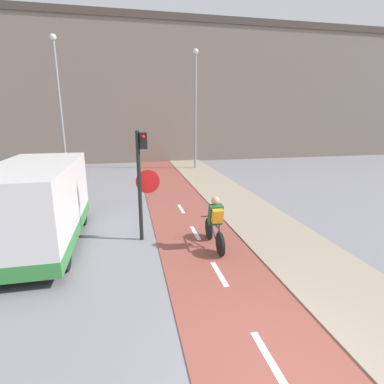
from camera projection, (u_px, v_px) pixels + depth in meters
The scene contains 6 objects.
building_row_background at pixel (149, 93), 24.30m from camera, with size 60.00×5.20×10.51m.
traffic_light_pole at pixel (142, 174), 8.31m from camera, with size 0.67×0.25×3.14m.
street_lamp_far at pixel (59, 94), 17.38m from camera, with size 0.36×0.36×7.92m.
street_lamp_sidewalk at pixel (195, 99), 19.27m from camera, with size 0.36×0.36×7.54m.
cyclist_near at pixel (215, 223), 8.07m from camera, with size 0.46×1.74×1.45m.
van at pixel (37, 207), 8.05m from camera, with size 2.00×4.77×2.30m.
Camera 1 is at (-1.89, -2.89, 3.54)m, focal length 28.00 mm.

